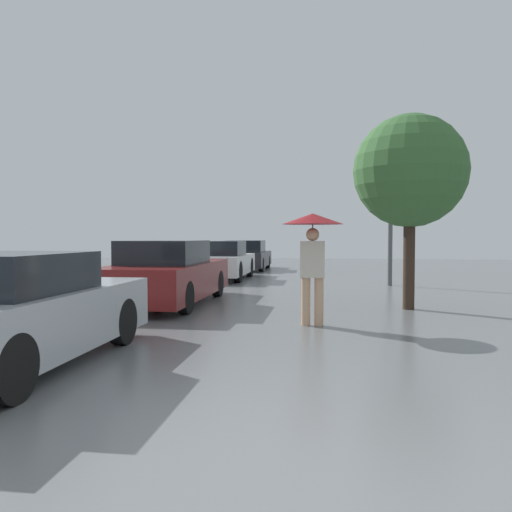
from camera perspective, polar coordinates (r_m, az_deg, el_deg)
The scene contains 8 objects.
ground_plane at distance 3.26m, azimuth 4.84°, elevation -23.70°, with size 60.00×60.00×0.00m, color slate.
pedestrian at distance 8.01m, azimuth 6.49°, elevation 2.06°, with size 0.98×0.98×1.80m.
parked_car_nearest at distance 6.12m, azimuth -26.17°, elevation -5.85°, with size 1.69×3.84×1.25m.
parked_car_second at distance 10.77m, azimuth -10.06°, elevation -2.07°, with size 1.72×4.50×1.35m.
parked_car_third at distance 16.78m, azimuth -4.00°, elevation -0.59°, with size 1.74×3.91×1.29m.
parked_car_farthest at distance 21.66m, azimuth -1.14°, elevation -0.01°, with size 1.79×3.87×1.27m.
tree at distance 10.30m, azimuth 17.19°, elevation 9.17°, with size 2.19×2.19×3.80m.
street_lamp at distance 15.10m, azimuth 15.13°, elevation 6.06°, with size 0.27×0.27×4.20m.
Camera 1 is at (0.14, -2.93, 1.43)m, focal length 35.00 mm.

